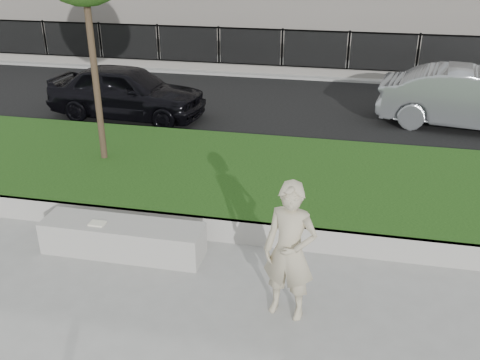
% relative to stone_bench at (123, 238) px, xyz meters
% --- Properties ---
extents(ground, '(90.00, 90.00, 0.00)m').
position_rel_stone_bench_xyz_m(ground, '(1.41, -0.40, -0.25)').
color(ground, gray).
rests_on(ground, ground).
extents(grass_bank, '(34.00, 4.00, 0.40)m').
position_rel_stone_bench_xyz_m(grass_bank, '(1.41, 2.60, -0.05)').
color(grass_bank, black).
rests_on(grass_bank, ground).
extents(grass_kerb, '(34.00, 0.08, 0.40)m').
position_rel_stone_bench_xyz_m(grass_kerb, '(1.41, 0.64, -0.05)').
color(grass_kerb, '#A4A199').
rests_on(grass_kerb, ground).
extents(street, '(34.00, 7.00, 0.04)m').
position_rel_stone_bench_xyz_m(street, '(1.41, 8.10, -0.23)').
color(street, black).
rests_on(street, ground).
extents(far_pavement, '(34.00, 3.00, 0.12)m').
position_rel_stone_bench_xyz_m(far_pavement, '(1.41, 12.60, -0.19)').
color(far_pavement, gray).
rests_on(far_pavement, ground).
extents(iron_fence, '(32.00, 0.30, 1.50)m').
position_rel_stone_bench_xyz_m(iron_fence, '(1.41, 11.60, 0.29)').
color(iron_fence, slate).
rests_on(iron_fence, far_pavement).
extents(stone_bench, '(2.48, 0.62, 0.51)m').
position_rel_stone_bench_xyz_m(stone_bench, '(0.00, 0.00, 0.00)').
color(stone_bench, '#A4A199').
rests_on(stone_bench, ground).
extents(man, '(0.75, 0.57, 1.85)m').
position_rel_stone_bench_xyz_m(man, '(2.64, -0.90, 0.67)').
color(man, '#BCB091').
rests_on(man, ground).
extents(book, '(0.23, 0.17, 0.03)m').
position_rel_stone_bench_xyz_m(book, '(-0.35, -0.09, 0.27)').
color(book, white).
rests_on(book, stone_bench).
extents(car_dark, '(4.20, 1.93, 1.40)m').
position_rel_stone_bench_xyz_m(car_dark, '(-2.51, 6.19, 0.48)').
color(car_dark, black).
rests_on(car_dark, street).
extents(car_silver, '(4.63, 2.19, 1.46)m').
position_rel_stone_bench_xyz_m(car_silver, '(6.14, 7.17, 0.52)').
color(car_silver, gray).
rests_on(car_silver, street).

